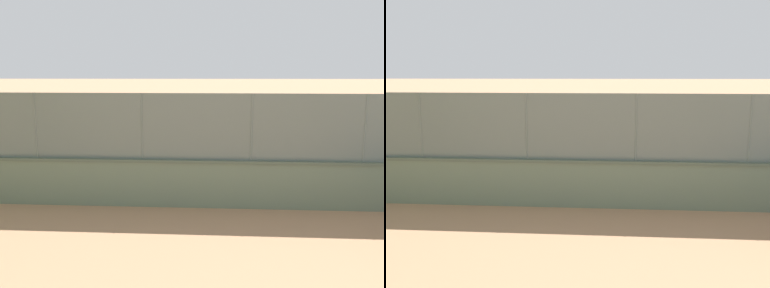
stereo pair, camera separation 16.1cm
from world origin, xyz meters
The scene contains 7 objects.
ground_plane centered at (0.00, 0.00, 0.00)m, with size 260.00×260.00×0.00m, color tan.
perimeter_wall centered at (1.58, 12.78, 0.68)m, with size 33.69×1.68×1.35m.
fence_panel_on_wall centered at (1.58, 12.78, 2.26)m, with size 33.07×1.34×1.83m.
player_near_wall_returning centered at (0.08, 6.55, 1.02)m, with size 1.30×0.79×1.72m.
player_at_service_line centered at (-4.06, 4.44, 0.95)m, with size 0.91×0.96×1.61m.
player_crossing_court centered at (-3.16, 8.48, 0.97)m, with size 0.74×1.16×1.65m.
sports_ball centered at (1.13, 7.22, 0.06)m, with size 0.12×0.12×0.12m, color orange.
Camera 2 is at (-1.76, 24.31, 3.84)m, focal length 39.51 mm.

